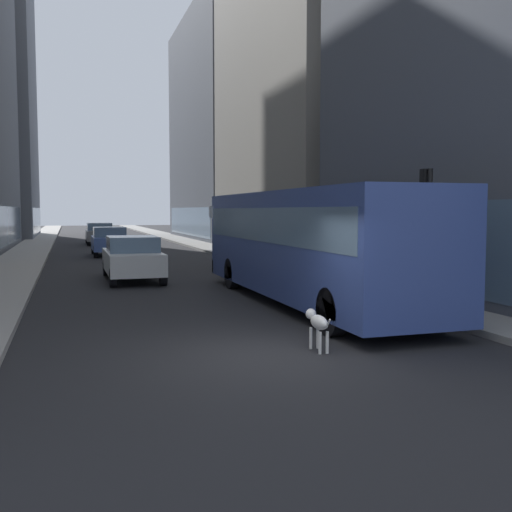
{
  "coord_description": "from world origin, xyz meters",
  "views": [
    {
      "loc": [
        -3.38,
        -9.75,
        2.55
      ],
      "look_at": [
        1.12,
        4.5,
        1.4
      ],
      "focal_mm": 41.64,
      "sensor_mm": 36.0,
      "label": 1
    }
  ],
  "objects_px": {
    "car_grey_wagon": "(99,233)",
    "car_white_van": "(132,258)",
    "car_blue_hatchback": "(109,241)",
    "traffic_light_near": "(427,215)",
    "transit_bus": "(306,239)",
    "dalmatian_dog": "(318,323)"
  },
  "relations": [
    {
      "from": "car_grey_wagon",
      "to": "car_white_van",
      "type": "distance_m",
      "value": 24.17
    },
    {
      "from": "car_grey_wagon",
      "to": "car_blue_hatchback",
      "type": "height_order",
      "value": "same"
    },
    {
      "from": "car_white_van",
      "to": "car_blue_hatchback",
      "type": "relative_size",
      "value": 1.17
    },
    {
      "from": "car_grey_wagon",
      "to": "traffic_light_near",
      "type": "height_order",
      "value": "traffic_light_near"
    },
    {
      "from": "car_white_van",
      "to": "transit_bus",
      "type": "bearing_deg",
      "value": -59.65
    },
    {
      "from": "car_white_van",
      "to": "dalmatian_dog",
      "type": "height_order",
      "value": "car_white_van"
    },
    {
      "from": "car_blue_hatchback",
      "to": "dalmatian_dog",
      "type": "height_order",
      "value": "car_blue_hatchback"
    },
    {
      "from": "traffic_light_near",
      "to": "car_grey_wagon",
      "type": "bearing_deg",
      "value": 100.29
    },
    {
      "from": "car_white_van",
      "to": "traffic_light_near",
      "type": "relative_size",
      "value": 1.38
    },
    {
      "from": "transit_bus",
      "to": "dalmatian_dog",
      "type": "xyz_separation_m",
      "value": [
        -1.9,
        -5.21,
        -1.26
      ]
    },
    {
      "from": "car_white_van",
      "to": "traffic_light_near",
      "type": "distance_m",
      "value": 11.34
    },
    {
      "from": "dalmatian_dog",
      "to": "traffic_light_near",
      "type": "distance_m",
      "value": 5.15
    },
    {
      "from": "transit_bus",
      "to": "traffic_light_near",
      "type": "height_order",
      "value": "traffic_light_near"
    },
    {
      "from": "car_grey_wagon",
      "to": "car_blue_hatchback",
      "type": "relative_size",
      "value": 1.15
    },
    {
      "from": "transit_bus",
      "to": "car_blue_hatchback",
      "type": "height_order",
      "value": "transit_bus"
    },
    {
      "from": "car_blue_hatchback",
      "to": "traffic_light_near",
      "type": "xyz_separation_m",
      "value": [
        6.1,
        -22.06,
        1.61
      ]
    },
    {
      "from": "car_white_van",
      "to": "dalmatian_dog",
      "type": "xyz_separation_m",
      "value": [
        2.1,
        -12.04,
        -0.31
      ]
    },
    {
      "from": "car_blue_hatchback",
      "to": "dalmatian_dog",
      "type": "bearing_deg",
      "value": -85.14
    },
    {
      "from": "car_blue_hatchback",
      "to": "dalmatian_dog",
      "type": "relative_size",
      "value": 4.15
    },
    {
      "from": "car_grey_wagon",
      "to": "car_white_van",
      "type": "height_order",
      "value": "same"
    },
    {
      "from": "dalmatian_dog",
      "to": "car_blue_hatchback",
      "type": "bearing_deg",
      "value": 94.86
    },
    {
      "from": "dalmatian_dog",
      "to": "transit_bus",
      "type": "bearing_deg",
      "value": 69.92
    }
  ]
}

